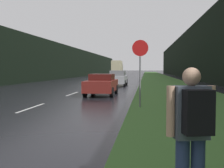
{
  "coord_description": "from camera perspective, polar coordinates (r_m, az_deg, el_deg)",
  "views": [
    {
      "loc": [
        5.05,
        0.24,
        1.73
      ],
      "look_at": [
        3.18,
        15.68,
        0.89
      ],
      "focal_mm": 45.0,
      "sensor_mm": 36.0,
      "label": 1
    }
  ],
  "objects": [
    {
      "name": "delivery_truck",
      "position": [
        71.4,
        1.1,
        3.28
      ],
      "size": [
        2.38,
        8.94,
        3.74
      ],
      "color": "#6E684F",
      "rests_on": "ground_plane"
    },
    {
      "name": "grass_verge",
      "position": [
        39.87,
        10.18,
        0.58
      ],
      "size": [
        6.0,
        240.0,
        0.02
      ],
      "primitive_type": "cube",
      "color": "#386028",
      "rests_on": "ground_plane"
    },
    {
      "name": "lane_stripe_c",
      "position": [
        13.01,
        -16.05,
        -4.65
      ],
      "size": [
        0.12,
        3.0,
        0.01
      ],
      "primitive_type": "cube",
      "color": "silver",
      "rests_on": "ground_plane"
    },
    {
      "name": "stop_sign",
      "position": [
        12.56,
        5.73,
        3.72
      ],
      "size": [
        0.72,
        0.07,
        3.01
      ],
      "color": "slate",
      "rests_on": "ground_plane"
    },
    {
      "name": "car_passing_near",
      "position": [
        18.41,
        -2.11,
        -0.06
      ],
      "size": [
        1.85,
        4.17,
        1.39
      ],
      "rotation": [
        0.0,
        0.0,
        3.14
      ],
      "color": "maroon",
      "rests_on": "ground_plane"
    },
    {
      "name": "car_passing_far",
      "position": [
        28.79,
        1.15,
        1.2
      ],
      "size": [
        1.84,
        4.52,
        1.56
      ],
      "rotation": [
        0.0,
        0.0,
        3.14
      ],
      "color": "#9E9EA3",
      "rests_on": "ground_plane"
    },
    {
      "name": "lane_stripe_d",
      "position": [
        19.61,
        -8.05,
        -1.98
      ],
      "size": [
        0.12,
        3.0,
        0.01
      ],
      "primitive_type": "cube",
      "color": "silver",
      "rests_on": "ground_plane"
    },
    {
      "name": "hitchhiker_with_backpack",
      "position": [
        3.52,
        15.94,
        -8.92
      ],
      "size": [
        0.59,
        0.49,
        1.75
      ],
      "rotation": [
        0.0,
        0.0,
        0.24
      ],
      "color": "navy",
      "rests_on": "ground_plane"
    },
    {
      "name": "treeline_far_side",
      "position": [
        52.1,
        -10.31,
        4.48
      ],
      "size": [
        2.0,
        140.0,
        6.06
      ],
      "primitive_type": "cube",
      "color": "black",
      "rests_on": "ground_plane"
    },
    {
      "name": "treeline_near_side",
      "position": [
        50.52,
        16.42,
        5.97
      ],
      "size": [
        2.0,
        140.0,
        8.74
      ],
      "primitive_type": "cube",
      "color": "black",
      "rests_on": "ground_plane"
    }
  ]
}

